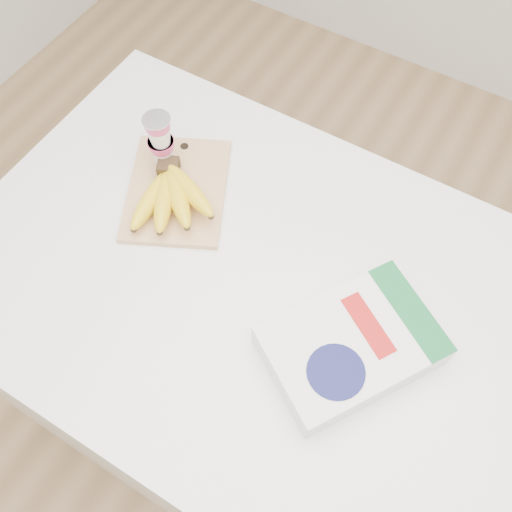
# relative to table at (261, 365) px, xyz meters

# --- Properties ---
(room) EXTENTS (4.00, 4.00, 4.00)m
(room) POSITION_rel_table_xyz_m (0.00, 0.00, 0.84)
(room) COLOR tan
(room) RESTS_ON ground
(table) EXTENTS (1.35, 0.90, 1.01)m
(table) POSITION_rel_table_xyz_m (0.00, 0.00, 0.00)
(table) COLOR white
(table) RESTS_ON ground
(cutting_board) EXTENTS (0.34, 0.37, 0.02)m
(cutting_board) POSITION_rel_table_xyz_m (-0.30, 0.11, 0.51)
(cutting_board) COLOR #E0B77B
(cutting_board) RESTS_ON table
(bananas) EXTENTS (0.21, 0.22, 0.07)m
(bananas) POSITION_rel_table_xyz_m (-0.28, 0.07, 0.55)
(bananas) COLOR #382816
(bananas) RESTS_ON cutting_board
(yogurt_stack) EXTENTS (0.07, 0.07, 0.15)m
(yogurt_stack) POSITION_rel_table_xyz_m (-0.36, 0.16, 0.60)
(yogurt_stack) COLOR white
(yogurt_stack) RESTS_ON cutting_board
(cereal_box) EXTENTS (0.36, 0.39, 0.07)m
(cereal_box) POSITION_rel_table_xyz_m (0.22, -0.04, 0.54)
(cereal_box) COLOR white
(cereal_box) RESTS_ON table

